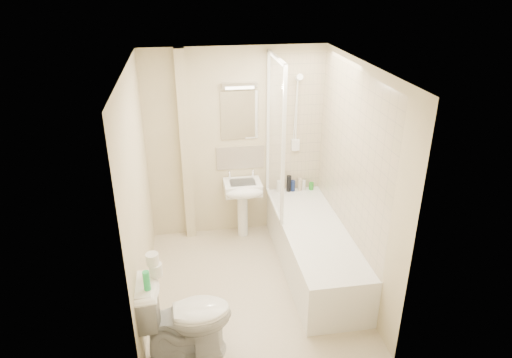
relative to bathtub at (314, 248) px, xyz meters
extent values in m
plane|color=beige|center=(-0.75, -0.20, -0.29)|extent=(2.50, 2.50, 0.00)
cube|color=beige|center=(-0.75, 1.05, 0.91)|extent=(2.20, 0.02, 2.40)
cube|color=beige|center=(-1.85, -0.20, 0.91)|extent=(0.02, 2.50, 2.40)
cube|color=beige|center=(0.35, -0.20, 0.91)|extent=(0.02, 2.50, 2.40)
cube|color=white|center=(-0.75, -0.20, 2.11)|extent=(2.20, 2.50, 0.02)
cube|color=beige|center=(0.00, 1.04, 1.14)|extent=(0.70, 0.01, 1.75)
cube|color=beige|center=(0.34, 0.00, 1.14)|extent=(0.01, 2.10, 1.75)
cube|color=beige|center=(-1.37, 0.99, 0.91)|extent=(0.12, 0.12, 2.40)
cube|color=beige|center=(-0.70, 1.04, 0.74)|extent=(0.60, 0.02, 0.30)
cube|color=white|center=(-0.70, 1.04, 1.29)|extent=(0.46, 0.01, 0.60)
cube|color=silver|center=(-0.70, 1.02, 1.66)|extent=(0.42, 0.07, 0.07)
cube|color=white|center=(0.00, 0.00, -0.01)|extent=(0.70, 2.10, 0.55)
cube|color=white|center=(0.00, 0.00, 0.21)|extent=(0.56, 1.96, 0.05)
cube|color=white|center=(-0.35, 0.60, 1.16)|extent=(0.01, 0.90, 1.80)
cube|color=white|center=(-0.35, 1.03, 1.16)|extent=(0.04, 0.04, 1.80)
cube|color=white|center=(-0.35, 0.15, 1.16)|extent=(0.04, 0.04, 1.80)
cube|color=white|center=(-0.35, 0.60, 2.04)|extent=(0.04, 0.90, 0.04)
cube|color=white|center=(-0.35, 0.60, 0.28)|extent=(0.04, 0.90, 0.03)
cylinder|color=white|center=(0.00, 1.02, 1.26)|extent=(0.02, 0.02, 0.90)
cylinder|color=white|center=(0.00, 1.02, 0.81)|extent=(0.05, 0.05, 0.02)
cylinder|color=white|center=(0.00, 1.02, 1.71)|extent=(0.05, 0.05, 0.02)
cylinder|color=white|center=(0.00, 0.95, 1.74)|extent=(0.08, 0.11, 0.11)
cube|color=white|center=(0.00, 1.01, 0.88)|extent=(0.10, 0.05, 0.14)
cylinder|color=white|center=(-0.02, 0.99, 1.31)|extent=(0.01, 0.13, 0.84)
cylinder|color=white|center=(-0.70, 0.88, 0.02)|extent=(0.13, 0.13, 0.62)
cube|color=white|center=(-0.70, 0.85, 0.42)|extent=(0.46, 0.35, 0.14)
ellipsoid|color=white|center=(-0.70, 0.68, 0.42)|extent=(0.46, 0.19, 0.14)
cube|color=silver|center=(-0.70, 0.85, 0.47)|extent=(0.32, 0.23, 0.04)
cylinder|color=white|center=(-0.85, 0.96, 0.53)|extent=(0.03, 0.03, 0.10)
cylinder|color=white|center=(-0.55, 0.96, 0.53)|extent=(0.03, 0.03, 0.10)
sphere|color=white|center=(-0.85, 0.96, 0.58)|extent=(0.04, 0.04, 0.04)
sphere|color=white|center=(-0.55, 0.96, 0.58)|extent=(0.04, 0.04, 0.04)
cylinder|color=white|center=(-0.21, 0.96, 0.34)|extent=(0.05, 0.05, 0.16)
cylinder|color=black|center=(-0.08, 0.96, 0.37)|extent=(0.06, 0.06, 0.22)
cylinder|color=navy|center=(-0.03, 0.96, 0.33)|extent=(0.06, 0.06, 0.14)
cylinder|color=beige|center=(0.06, 0.96, 0.35)|extent=(0.05, 0.05, 0.17)
cylinder|color=silver|center=(0.12, 0.96, 0.33)|extent=(0.05, 0.05, 0.14)
cylinder|color=green|center=(0.22, 0.96, 0.31)|extent=(0.06, 0.06, 0.10)
imported|color=white|center=(-1.47, -1.05, 0.12)|extent=(0.57, 0.87, 0.83)
cylinder|color=white|center=(-1.69, -0.97, 0.59)|extent=(0.11, 0.11, 0.11)
cylinder|color=white|center=(-1.71, -0.97, 0.70)|extent=(0.11, 0.11, 0.10)
cylinder|color=#29C561|center=(-1.75, -1.15, 0.62)|extent=(0.06, 0.06, 0.17)
camera|label=1|loc=(-1.36, -4.24, 2.90)|focal=32.00mm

